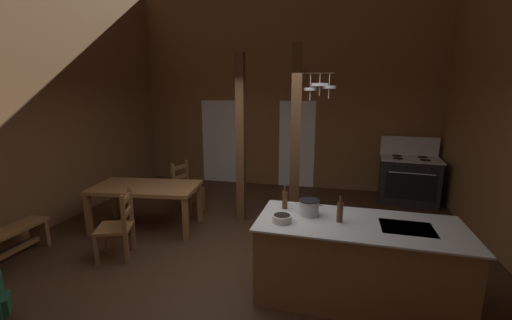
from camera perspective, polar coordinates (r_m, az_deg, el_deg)
ground_plane at (r=4.46m, az=-3.44°, el=-18.98°), size 7.66×8.50×0.10m
wall_back at (r=7.65m, az=4.99°, el=12.18°), size 7.66×0.14×4.54m
glazed_door_back_left at (r=8.05m, az=-6.19°, el=3.25°), size 1.00×0.01×2.05m
glazed_panel_back_right at (r=7.64m, az=7.29°, el=2.75°), size 0.84×0.01×2.05m
kitchen_island at (r=3.82m, az=17.52°, el=-16.78°), size 2.19×1.02×0.88m
stove_range at (r=7.33m, az=25.61°, el=-3.09°), size 1.21×0.91×1.32m
support_post_with_pot_rack at (r=4.59m, az=7.46°, el=3.30°), size 0.61×0.25×2.89m
support_post_center at (r=5.47m, az=-2.75°, el=3.62°), size 0.14×0.14×2.89m
dining_table at (r=5.58m, az=-19.10°, el=-5.22°), size 1.80×1.11×0.74m
ladderback_chair_near_window at (r=4.82m, az=-23.44°, el=-10.83°), size 0.57×0.57×0.95m
ladderback_chair_by_post at (r=6.26m, az=-12.38°, el=-4.88°), size 0.54×0.54×0.95m
stockpot_on_counter at (r=3.69m, az=9.47°, el=-8.36°), size 0.30×0.23×0.18m
mixing_bowl_on_counter at (r=3.48m, az=4.66°, el=-10.36°), size 0.21×0.21×0.08m
bottle_tall_on_counter at (r=3.55m, az=14.79°, el=-8.92°), size 0.07×0.07×0.29m
bottle_short_on_counter at (r=3.83m, az=5.19°, el=-7.07°), size 0.06×0.06×0.28m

